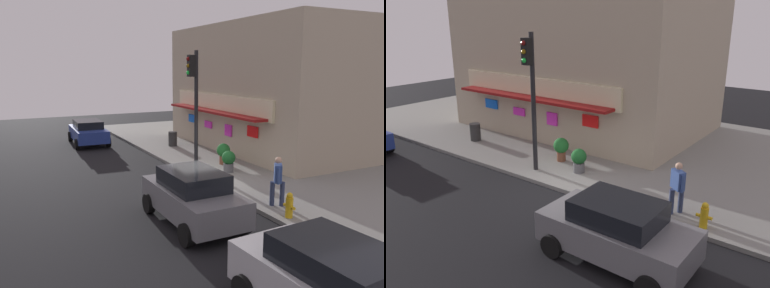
% 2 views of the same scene
% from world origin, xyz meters
% --- Properties ---
extents(ground_plane, '(51.02, 51.02, 0.00)m').
position_xyz_m(ground_plane, '(0.00, 0.00, 0.00)').
color(ground_plane, black).
extents(sidewalk, '(34.02, 12.50, 0.15)m').
position_xyz_m(sidewalk, '(0.00, 6.25, 0.07)').
color(sidewalk, gray).
rests_on(sidewalk, ground_plane).
extents(corner_building, '(12.22, 8.98, 6.83)m').
position_xyz_m(corner_building, '(-4.17, 7.49, 3.56)').
color(corner_building, tan).
rests_on(corner_building, sidewalk).
extents(traffic_light, '(0.32, 0.58, 5.27)m').
position_xyz_m(traffic_light, '(-1.87, 0.72, 3.52)').
color(traffic_light, black).
rests_on(traffic_light, sidewalk).
extents(fire_hydrant, '(0.47, 0.23, 0.80)m').
position_xyz_m(fire_hydrant, '(5.08, 0.41, 0.53)').
color(fire_hydrant, gold).
rests_on(fire_hydrant, sidewalk).
extents(trash_can, '(0.51, 0.51, 0.84)m').
position_xyz_m(trash_can, '(-6.83, 1.87, 0.56)').
color(trash_can, '#2D2D2D').
rests_on(trash_can, sidewalk).
extents(pedestrian, '(0.56, 0.49, 1.66)m').
position_xyz_m(pedestrian, '(4.07, 0.76, 1.07)').
color(pedestrian, navy).
rests_on(pedestrian, sidewalk).
extents(potted_plant_by_doorway, '(0.65, 0.65, 1.00)m').
position_xyz_m(potted_plant_by_doorway, '(-1.68, 2.19, 0.74)').
color(potted_plant_by_doorway, brown).
rests_on(potted_plant_by_doorway, sidewalk).
extents(potted_plant_by_window, '(0.61, 0.61, 0.95)m').
position_xyz_m(potted_plant_by_window, '(-0.33, 1.63, 0.68)').
color(potted_plant_by_window, '#59595B').
rests_on(potted_plant_by_window, sidewalk).
extents(parked_car_grey, '(3.95, 2.04, 1.65)m').
position_xyz_m(parked_car_grey, '(3.79, -2.25, 0.85)').
color(parked_car_grey, slate).
rests_on(parked_car_grey, ground_plane).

